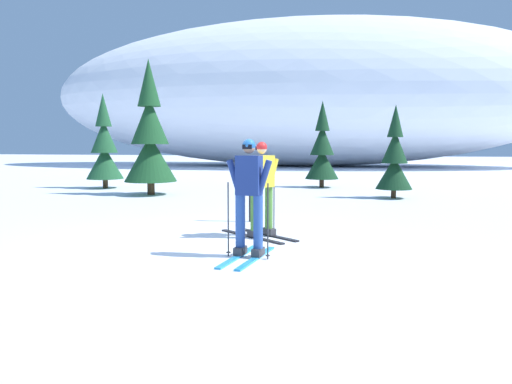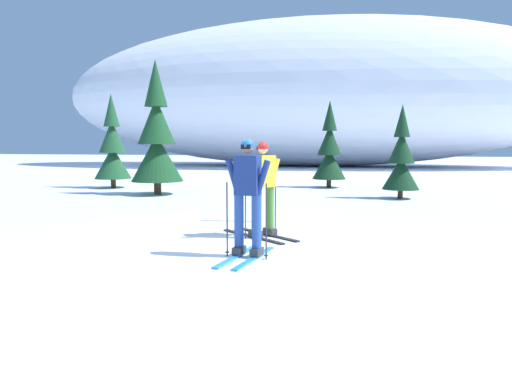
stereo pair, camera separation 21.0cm
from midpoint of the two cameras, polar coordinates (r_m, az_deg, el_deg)
name	(u,v)px [view 2 (the right image)]	position (r m, az deg, el deg)	size (l,w,h in m)	color
ground_plane	(207,248)	(8.48, -5.06, -6.50)	(120.00, 120.00, 0.00)	white
skier_navy_jacket	(248,196)	(7.62, -0.20, -0.44)	(0.76, 1.64, 1.86)	#2893CC
skier_yellow_jacket	(263,187)	(9.25, 1.42, 0.60)	(1.67, 1.50, 1.82)	black
pine_tree_far_left	(112,149)	(20.27, -16.16, 4.88)	(1.44, 1.44, 3.73)	#47301E
pine_tree_center_left	(157,139)	(17.26, -11.20, 6.14)	(1.79, 1.79, 4.65)	#47301E
pine_tree_center_right	(329,151)	(19.84, 8.87, 4.72)	(1.34, 1.34, 3.48)	#47301E
pine_tree_far_right	(401,159)	(16.38, 16.98, 3.66)	(1.17, 1.17, 3.03)	#47301E
snow_ridge_background	(315,94)	(38.45, 7.07, 11.36)	(40.60, 14.32, 11.14)	white
trail_marker_post	(253,185)	(11.07, 0.21, 0.83)	(0.28, 0.07, 1.49)	black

